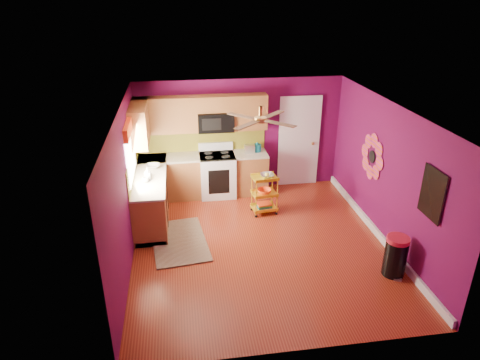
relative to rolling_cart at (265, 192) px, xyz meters
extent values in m
plane|color=maroon|center=(-0.31, -1.18, -0.46)|extent=(5.00, 5.00, 0.00)
cube|color=#5C0A41|center=(-0.31, 1.32, 0.79)|extent=(4.50, 0.04, 2.50)
cube|color=#5C0A41|center=(-0.31, -3.68, 0.79)|extent=(4.50, 0.04, 2.50)
cube|color=#5C0A41|center=(-2.56, -1.18, 0.79)|extent=(0.04, 5.00, 2.50)
cube|color=#5C0A41|center=(1.94, -1.18, 0.79)|extent=(0.04, 5.00, 2.50)
cube|color=silver|center=(-0.31, -1.18, 2.04)|extent=(4.50, 5.00, 0.04)
cube|color=white|center=(1.91, -1.18, -0.39)|extent=(0.05, 4.90, 0.14)
cube|color=brown|center=(-2.26, 0.17, -0.01)|extent=(0.60, 2.30, 0.90)
cube|color=brown|center=(-1.16, 1.02, -0.01)|extent=(2.80, 0.60, 0.90)
cube|color=beige|center=(-2.26, 0.17, 0.46)|extent=(0.63, 2.30, 0.04)
cube|color=beige|center=(-1.16, 1.02, 0.46)|extent=(2.80, 0.63, 0.04)
cube|color=black|center=(-2.26, 0.17, -0.41)|extent=(0.54, 2.30, 0.10)
cube|color=black|center=(-1.16, 1.02, -0.41)|extent=(2.80, 0.54, 0.10)
cube|color=white|center=(-0.86, 0.99, 0.00)|extent=(0.76, 0.66, 0.92)
cube|color=black|center=(-0.86, 0.99, 0.47)|extent=(0.76, 0.62, 0.03)
cube|color=white|center=(-0.86, 1.27, 0.58)|extent=(0.76, 0.06, 0.18)
cube|color=black|center=(-0.86, 0.67, -0.01)|extent=(0.45, 0.02, 0.55)
cube|color=brown|center=(-1.90, 1.16, 1.37)|extent=(1.32, 0.33, 0.75)
cube|color=brown|center=(-0.12, 1.16, 1.37)|extent=(0.72, 0.33, 0.75)
cube|color=brown|center=(-0.86, 1.16, 1.57)|extent=(0.76, 0.33, 0.34)
cube|color=brown|center=(-2.40, 0.67, 1.37)|extent=(0.33, 1.30, 0.75)
cube|color=black|center=(-0.86, 1.12, 1.19)|extent=(0.76, 0.38, 0.40)
cube|color=olive|center=(-1.16, 1.31, 0.74)|extent=(2.80, 0.01, 0.51)
cube|color=olive|center=(-2.55, 0.17, 0.74)|extent=(0.01, 2.30, 0.51)
cube|color=white|center=(-2.54, -0.13, 1.09)|extent=(0.03, 1.20, 1.00)
cube|color=#F04915|center=(-2.51, -0.13, 1.56)|extent=(0.08, 1.35, 0.22)
cube|color=white|center=(1.04, 1.30, 0.57)|extent=(0.85, 0.04, 2.05)
cube|color=white|center=(1.04, 1.28, 0.57)|extent=(0.95, 0.02, 2.15)
sphere|color=#BF8C3F|center=(1.36, 1.24, 0.54)|extent=(0.07, 0.07, 0.07)
cylinder|color=black|center=(1.92, -0.58, 0.89)|extent=(0.01, 0.24, 0.24)
cube|color=#186E9E|center=(1.92, -2.58, 1.09)|extent=(0.03, 0.52, 0.72)
cube|color=black|center=(1.90, -2.58, 1.09)|extent=(0.01, 0.56, 0.76)
cylinder|color=#BF8C3F|center=(-0.31, -0.98, 1.96)|extent=(0.06, 0.06, 0.16)
cylinder|color=#BF8C3F|center=(-0.31, -0.98, 1.82)|extent=(0.20, 0.20, 0.08)
cube|color=#4C2D19|center=(-0.05, -0.71, 1.82)|extent=(0.47, 0.47, 0.01)
cube|color=#4C2D19|center=(-0.58, -0.71, 1.82)|extent=(0.47, 0.47, 0.01)
cube|color=#4C2D19|center=(-0.58, -1.25, 1.82)|extent=(0.47, 0.47, 0.01)
cube|color=#4C2D19|center=(-0.05, -1.25, 1.82)|extent=(0.47, 0.47, 0.01)
cube|color=black|center=(-1.76, -0.86, -0.45)|extent=(1.12, 1.65, 0.02)
cylinder|color=yellow|center=(-0.21, -0.18, -0.04)|extent=(0.02, 0.02, 0.76)
cylinder|color=yellow|center=(0.23, -0.13, -0.04)|extent=(0.02, 0.02, 0.76)
cylinder|color=yellow|center=(-0.24, 0.12, -0.04)|extent=(0.02, 0.02, 0.76)
cylinder|color=yellow|center=(0.19, 0.18, -0.04)|extent=(0.02, 0.02, 0.76)
sphere|color=black|center=(-0.21, -0.18, -0.43)|extent=(0.05, 0.05, 0.05)
sphere|color=black|center=(0.23, -0.13, -0.43)|extent=(0.05, 0.05, 0.05)
sphere|color=black|center=(-0.24, 0.12, -0.43)|extent=(0.05, 0.05, 0.05)
sphere|color=black|center=(0.19, 0.18, -0.43)|extent=(0.05, 0.05, 0.05)
cube|color=yellow|center=(-0.01, 0.00, 0.32)|extent=(0.54, 0.42, 0.03)
cube|color=yellow|center=(-0.01, 0.00, -0.03)|extent=(0.54, 0.42, 0.03)
cube|color=yellow|center=(-0.01, 0.00, -0.35)|extent=(0.54, 0.42, 0.03)
imported|color=beige|center=(0.04, 0.00, 0.37)|extent=(0.30, 0.30, 0.07)
sphere|color=yellow|center=(0.04, 0.00, 0.39)|extent=(0.09, 0.09, 0.09)
imported|color=#F04915|center=(-0.01, 0.00, 0.03)|extent=(0.31, 0.31, 0.09)
cube|color=navy|center=(-0.01, 0.00, -0.32)|extent=(0.31, 0.25, 0.04)
cube|color=#267233|center=(-0.01, 0.00, -0.29)|extent=(0.31, 0.25, 0.03)
cube|color=#F04915|center=(-0.01, 0.00, -0.26)|extent=(0.31, 0.25, 0.03)
cylinder|color=black|center=(1.66, -2.34, -0.15)|extent=(0.47, 0.47, 0.62)
cylinder|color=red|center=(1.66, -2.34, 0.19)|extent=(0.36, 0.36, 0.07)
cube|color=beige|center=(1.66, -2.52, -0.44)|extent=(0.14, 0.10, 0.03)
cylinder|color=#137B8F|center=(0.03, 1.09, 0.56)|extent=(0.18, 0.18, 0.16)
sphere|color=#137B8F|center=(0.03, 1.09, 0.66)|extent=(0.06, 0.06, 0.06)
cube|color=beige|center=(-0.14, 1.04, 0.57)|extent=(0.22, 0.15, 0.18)
imported|color=#EA3F72|center=(-2.27, -0.09, 0.59)|extent=(0.10, 0.10, 0.21)
imported|color=white|center=(-2.29, 0.04, 0.57)|extent=(0.15, 0.15, 0.19)
imported|color=white|center=(-2.20, 0.48, 0.51)|extent=(0.28, 0.28, 0.07)
imported|color=white|center=(-2.31, -0.20, 0.53)|extent=(0.12, 0.12, 0.10)
camera|label=1|loc=(-1.63, -7.62, 3.81)|focal=32.00mm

